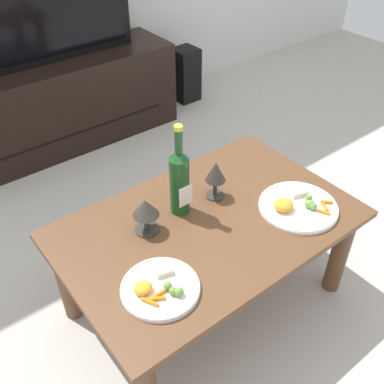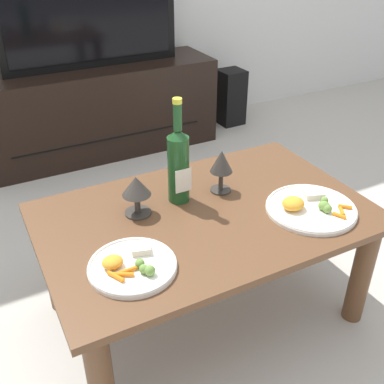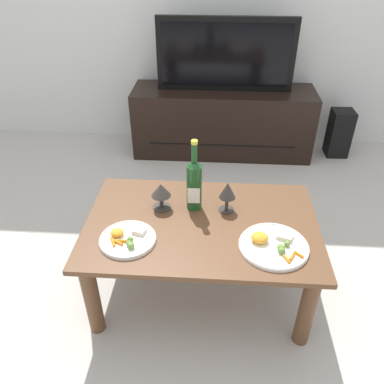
% 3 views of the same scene
% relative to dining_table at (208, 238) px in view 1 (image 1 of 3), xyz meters
% --- Properties ---
extents(ground_plane, '(6.40, 6.40, 0.00)m').
position_rel_dining_table_xyz_m(ground_plane, '(0.00, 0.00, -0.35)').
color(ground_plane, '#B7B2A8').
extents(dining_table, '(1.06, 0.68, 0.43)m').
position_rel_dining_table_xyz_m(dining_table, '(0.00, 0.00, 0.00)').
color(dining_table, brown).
rests_on(dining_table, ground_plane).
extents(tv_stand, '(1.40, 0.41, 0.52)m').
position_rel_dining_table_xyz_m(tv_stand, '(0.10, 1.49, -0.09)').
color(tv_stand, black).
rests_on(tv_stand, ground_plane).
extents(tv_screen, '(1.00, 0.05, 0.52)m').
position_rel_dining_table_xyz_m(tv_screen, '(0.10, 1.49, 0.43)').
color(tv_screen, black).
rests_on(tv_screen, tv_stand).
extents(floor_speaker, '(0.17, 0.17, 0.38)m').
position_rel_dining_table_xyz_m(floor_speaker, '(1.03, 1.50, -0.17)').
color(floor_speaker, black).
rests_on(floor_speaker, ground_plane).
extents(wine_bottle, '(0.07, 0.07, 0.36)m').
position_rel_dining_table_xyz_m(wine_bottle, '(-0.04, 0.11, 0.22)').
color(wine_bottle, '#19471E').
rests_on(wine_bottle, dining_table).
extents(goblet_left, '(0.09, 0.09, 0.13)m').
position_rel_dining_table_xyz_m(goblet_left, '(-0.20, 0.10, 0.17)').
color(goblet_left, '#38332D').
rests_on(goblet_left, dining_table).
extents(goblet_right, '(0.08, 0.08, 0.15)m').
position_rel_dining_table_xyz_m(goblet_right, '(0.11, 0.10, 0.19)').
color(goblet_right, '#38332D').
rests_on(goblet_right, dining_table).
extents(dinner_plate_left, '(0.24, 0.24, 0.04)m').
position_rel_dining_table_xyz_m(dinner_plate_left, '(-0.31, -0.15, 0.09)').
color(dinner_plate_left, white).
rests_on(dinner_plate_left, dining_table).
extents(dinner_plate_right, '(0.29, 0.29, 0.05)m').
position_rel_dining_table_xyz_m(dinner_plate_right, '(0.31, -0.14, 0.09)').
color(dinner_plate_right, white).
rests_on(dinner_plate_right, dining_table).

